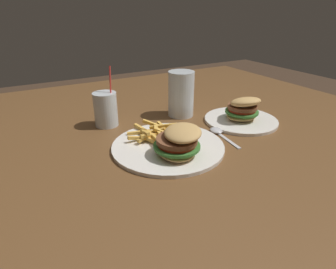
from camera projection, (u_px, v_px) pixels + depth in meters
dining_table at (214, 147)px, 1.00m from camera, size 1.49×1.31×0.75m
meal_plate_near at (172, 143)px, 0.76m from camera, size 0.31×0.31×0.09m
beer_glass at (181, 95)px, 0.99m from camera, size 0.09×0.09×0.16m
juice_glass at (106, 111)px, 0.91m from camera, size 0.08×0.08×0.19m
spoon at (218, 132)px, 0.87m from camera, size 0.15×0.04×0.01m
meal_plate_far at (242, 114)px, 0.95m from camera, size 0.25×0.25×0.10m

